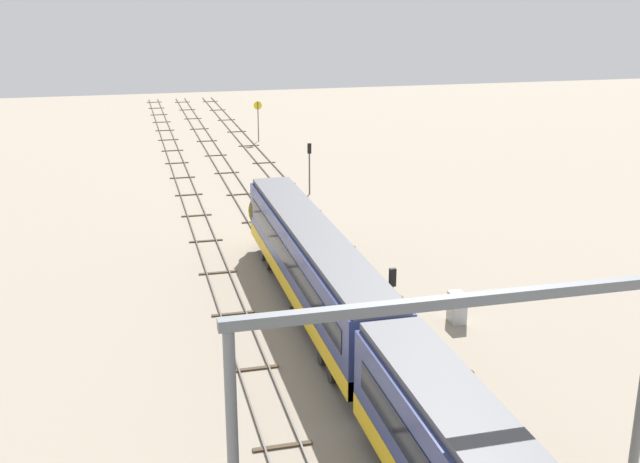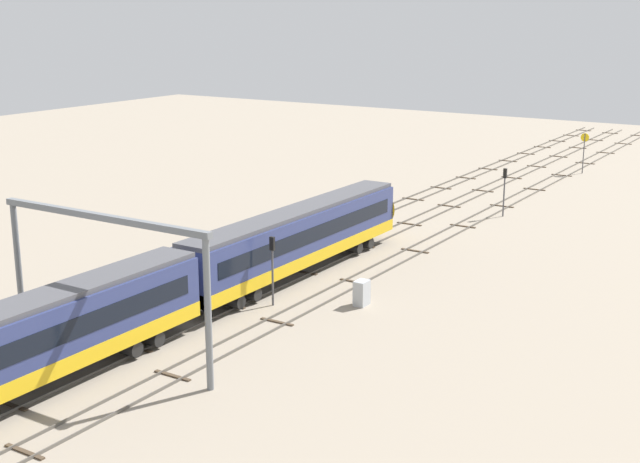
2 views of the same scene
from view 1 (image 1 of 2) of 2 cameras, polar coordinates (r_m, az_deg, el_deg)
The scene contains 9 objects.
ground_plane at distance 44.46m, azimuth -0.75°, elevation -5.56°, with size 199.29×199.29×0.00m, color gray.
track_near_foreground at distance 45.59m, azimuth 4.68°, elevation -4.92°, with size 183.29×2.40×0.16m.
track_with_train at distance 44.43m, azimuth -0.75°, elevation -5.47°, with size 183.29×2.40×0.16m.
track_middle at distance 43.69m, azimuth -6.42°, elevation -6.00°, with size 183.29×2.40×0.16m.
overhead_gantry at distance 25.15m, azimuth 9.91°, elevation -9.43°, with size 0.40×14.86×8.33m.
speed_sign_near_foreground at distance 93.14m, azimuth -4.59°, elevation 8.55°, with size 0.14×0.99×4.76m.
signal_light_trackside_approach at distance 68.14m, azimuth -0.79°, elevation 5.21°, with size 0.31×0.32×4.56m.
signal_light_trackside_departure at distance 37.60m, azimuth 5.31°, elevation -5.02°, with size 0.31×0.32×4.65m.
relay_cabinet at distance 42.85m, azimuth 10.05°, elevation -5.53°, with size 1.07×0.77×1.67m.
Camera 1 is at (-39.81, 9.60, 17.29)m, focal length 43.48 mm.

